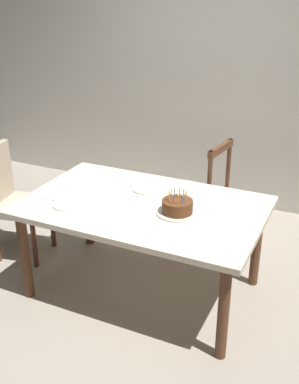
% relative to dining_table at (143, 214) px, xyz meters
% --- Properties ---
extents(ground, '(6.40, 6.40, 0.00)m').
position_rel_dining_table_xyz_m(ground, '(0.00, 0.00, -0.64)').
color(ground, '#9E9384').
extents(back_wall, '(6.40, 0.10, 2.60)m').
position_rel_dining_table_xyz_m(back_wall, '(0.00, 1.85, 0.66)').
color(back_wall, beige).
rests_on(back_wall, ground).
extents(dining_table, '(1.67, 1.06, 0.72)m').
position_rel_dining_table_xyz_m(dining_table, '(0.00, 0.00, 0.00)').
color(dining_table, beige).
rests_on(dining_table, ground).
extents(birthday_cake, '(0.28, 0.28, 0.16)m').
position_rel_dining_table_xyz_m(birthday_cake, '(0.27, -0.04, 0.12)').
color(birthday_cake, silver).
rests_on(birthday_cake, dining_table).
extents(plate_near_celebrant, '(0.22, 0.22, 0.01)m').
position_rel_dining_table_xyz_m(plate_near_celebrant, '(-0.46, -0.24, 0.08)').
color(plate_near_celebrant, white).
rests_on(plate_near_celebrant, dining_table).
extents(plate_far_side, '(0.22, 0.22, 0.01)m').
position_rel_dining_table_xyz_m(plate_far_side, '(-0.08, 0.24, 0.08)').
color(plate_far_side, white).
rests_on(plate_far_side, dining_table).
extents(fork_near_celebrant, '(0.18, 0.04, 0.01)m').
position_rel_dining_table_xyz_m(fork_near_celebrant, '(-0.62, -0.22, 0.08)').
color(fork_near_celebrant, silver).
rests_on(fork_near_celebrant, dining_table).
extents(fork_far_side, '(0.18, 0.04, 0.01)m').
position_rel_dining_table_xyz_m(fork_far_side, '(-0.24, 0.25, 0.08)').
color(fork_far_side, silver).
rests_on(fork_far_side, dining_table).
extents(chair_spindle_back, '(0.50, 0.50, 0.95)m').
position_rel_dining_table_xyz_m(chair_spindle_back, '(0.13, 0.84, -0.18)').
color(chair_spindle_back, tan).
rests_on(chair_spindle_back, ground).
extents(chair_upholstered, '(0.52, 0.52, 0.95)m').
position_rel_dining_table_xyz_m(chair_upholstered, '(-1.22, 0.03, -0.11)').
color(chair_upholstered, tan).
rests_on(chair_upholstered, ground).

